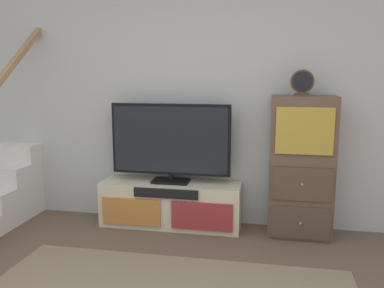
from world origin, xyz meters
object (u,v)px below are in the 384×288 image
media_console (170,204)px  desk_clock (302,83)px  side_cabinet (301,167)px  television (170,141)px

media_console → desk_clock: size_ratio=5.98×
side_cabinet → desk_clock: desk_clock is taller
television → desk_clock: (1.22, -0.03, 0.57)m
media_console → side_cabinet: side_cabinet is taller
media_console → desk_clock: (1.22, -0.00, 1.21)m
side_cabinet → desk_clock: bearing=-151.0°
media_console → television: 0.64m
television → desk_clock: desk_clock is taller
television → side_cabinet: size_ratio=0.90×
desk_clock → media_console: bearing=179.8°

